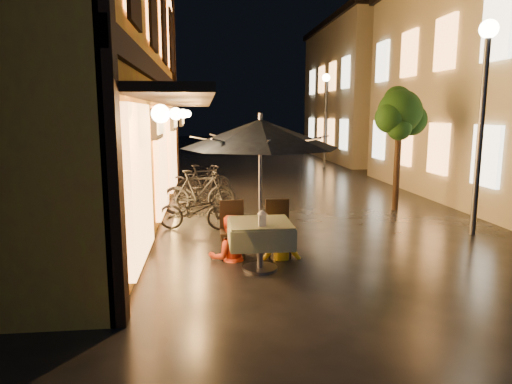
{
  "coord_description": "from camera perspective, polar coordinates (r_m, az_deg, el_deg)",
  "views": [
    {
      "loc": [
        -2.42,
        -6.57,
        2.45
      ],
      "look_at": [
        -1.6,
        0.94,
        1.15
      ],
      "focal_mm": 32.0,
      "sensor_mm": 36.0,
      "label": 1
    }
  ],
  "objects": [
    {
      "name": "bicycle_2",
      "position": [
        11.78,
        -6.38,
        -0.29
      ],
      "size": [
        1.64,
        0.96,
        0.82
      ],
      "primitive_type": "imported",
      "rotation": [
        0.0,
        0.0,
        1.29
      ],
      "color": "black",
      "rests_on": "ground"
    },
    {
      "name": "person_yellow",
      "position": [
        7.74,
        3.16,
        -3.47
      ],
      "size": [
        0.9,
        0.54,
        1.36
      ],
      "primitive_type": "imported",
      "rotation": [
        0.0,
        0.0,
        3.1
      ],
      "color": "yellow",
      "rests_on": "ground"
    },
    {
      "name": "bicycle_1",
      "position": [
        11.29,
        -7.13,
        -0.01
      ],
      "size": [
        1.86,
        0.61,
        1.1
      ],
      "primitive_type": "imported",
      "rotation": [
        0.0,
        0.0,
        1.62
      ],
      "color": "black",
      "rests_on": "ground"
    },
    {
      "name": "streetlamp_near",
      "position": [
        10.15,
        26.61,
        11.39
      ],
      "size": [
        0.36,
        0.36,
        4.23
      ],
      "color": "#59595E",
      "rests_on": "ground"
    },
    {
      "name": "east_building_far",
      "position": [
        26.52,
        16.08,
        11.99
      ],
      "size": [
        7.3,
        10.3,
        7.3
      ],
      "color": "#A0977E",
      "rests_on": "ground"
    },
    {
      "name": "cafe_chair_right",
      "position": [
        7.98,
        2.76,
        -4.12
      ],
      "size": [
        0.42,
        0.42,
        0.97
      ],
      "color": "black",
      "rests_on": "ground"
    },
    {
      "name": "cafe_table",
      "position": [
        7.2,
        0.52,
        -5.22
      ],
      "size": [
        0.99,
        0.99,
        0.78
      ],
      "color": "#59595E",
      "rests_on": "ground"
    },
    {
      "name": "table_lantern",
      "position": [
        6.87,
        0.78,
        -3.12
      ],
      "size": [
        0.16,
        0.16,
        0.25
      ],
      "color": "white",
      "rests_on": "cafe_table"
    },
    {
      "name": "streetlamp_far",
      "position": [
        21.28,
        8.68,
        10.9
      ],
      "size": [
        0.36,
        0.36,
        4.23
      ],
      "color": "#59595E",
      "rests_on": "ground"
    },
    {
      "name": "patio_umbrella",
      "position": [
        6.97,
        0.54,
        7.28
      ],
      "size": [
        2.44,
        2.44,
        2.46
      ],
      "color": "#59595E",
      "rests_on": "ground"
    },
    {
      "name": "street_tree",
      "position": [
        12.09,
        17.57,
        9.17
      ],
      "size": [
        1.43,
        1.2,
        3.15
      ],
      "color": "black",
      "rests_on": "ground"
    },
    {
      "name": "bicycle_0",
      "position": [
        9.8,
        -7.64,
        -2.31
      ],
      "size": [
        1.66,
        0.83,
        0.83
      ],
      "primitive_type": "imported",
      "rotation": [
        0.0,
        0.0,
        1.39
      ],
      "color": "black",
      "rests_on": "ground"
    },
    {
      "name": "ground",
      "position": [
        7.42,
        13.38,
        -9.79
      ],
      "size": [
        90.0,
        90.0,
        0.0
      ],
      "primitive_type": "plane",
      "color": "black",
      "rests_on": "ground"
    },
    {
      "name": "cafe_chair_left",
      "position": [
        7.89,
        -3.0,
        -4.27
      ],
      "size": [
        0.42,
        0.42,
        0.97
      ],
      "color": "black",
      "rests_on": "ground"
    },
    {
      "name": "bicycle_3",
      "position": [
        13.26,
        -6.52,
        1.27
      ],
      "size": [
        1.74,
        1.09,
        1.02
      ],
      "primitive_type": "imported",
      "rotation": [
        0.0,
        0.0,
        1.97
      ],
      "color": "black",
      "rests_on": "ground"
    },
    {
      "name": "west_building",
      "position": [
        11.15,
        -24.35,
        15.41
      ],
      "size": [
        5.9,
        11.4,
        7.4
      ],
      "color": "orange",
      "rests_on": "ground"
    },
    {
      "name": "person_orange",
      "position": [
        7.71,
        -3.37,
        -3.02
      ],
      "size": [
        0.79,
        0.65,
        1.49
      ],
      "primitive_type": "imported",
      "rotation": [
        0.0,
        0.0,
        3.27
      ],
      "color": "#DE4520",
      "rests_on": "ground"
    },
    {
      "name": "bicycle_4",
      "position": [
        14.2,
        -7.54,
        1.47
      ],
      "size": [
        1.71,
        0.95,
        0.85
      ],
      "primitive_type": "imported",
      "rotation": [
        0.0,
        0.0,
        1.32
      ],
      "color": "black",
      "rests_on": "ground"
    }
  ]
}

